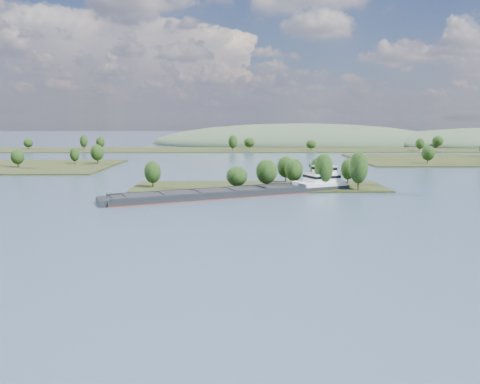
{
  "coord_description": "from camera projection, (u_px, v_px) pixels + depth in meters",
  "views": [
    {
      "loc": [
        -9.31,
        -5.78,
        27.52
      ],
      "look_at": [
        -8.11,
        130.0,
        6.0
      ],
      "focal_mm": 35.0,
      "sensor_mm": 36.0,
      "label": 1
    }
  ],
  "objects": [
    {
      "name": "ground",
      "position": [
        270.0,
        219.0,
        128.61
      ],
      "size": [
        1800.0,
        1800.0,
        0.0
      ],
      "primitive_type": "plane",
      "color": "#3E506B",
      "rests_on": "ground"
    },
    {
      "name": "tree_island",
      "position": [
        277.0,
        177.0,
        186.14
      ],
      "size": [
        100.0,
        30.32,
        15.84
      ],
      "color": "black",
      "rests_on": "ground"
    },
    {
      "name": "back_shoreline",
      "position": [
        255.0,
        149.0,
        404.86
      ],
      "size": [
        900.0,
        60.0,
        14.27
      ],
      "color": "black",
      "rests_on": "ground"
    },
    {
      "name": "hill_west",
      "position": [
        300.0,
        144.0,
        504.44
      ],
      "size": [
        320.0,
        160.0,
        44.0
      ],
      "primitive_type": "ellipsoid",
      "color": "#354832",
      "rests_on": "ground"
    },
    {
      "name": "cargo_barge",
      "position": [
        250.0,
        190.0,
        169.96
      ],
      "size": [
        90.19,
        46.44,
        12.62
      ],
      "color": "black",
      "rests_on": "ground"
    }
  ]
}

